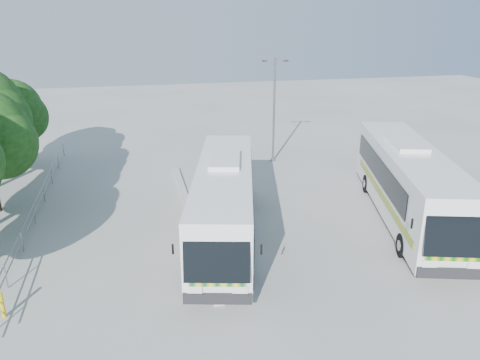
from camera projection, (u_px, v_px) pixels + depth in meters
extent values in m
plane|color=#ACACA7|center=(243.00, 229.00, 22.84)|extent=(100.00, 100.00, 0.00)
cube|color=#B2B2AD|center=(191.00, 216.00, 24.16)|extent=(0.40, 16.00, 0.15)
cylinder|color=gray|center=(36.00, 199.00, 24.06)|extent=(0.06, 22.00, 0.06)
cylinder|color=gray|center=(37.00, 206.00, 24.20)|extent=(0.06, 22.00, 0.06)
cylinder|color=gray|center=(62.00, 153.00, 33.39)|extent=(0.06, 0.06, 1.00)
sphere|color=#13380F|center=(1.00, 144.00, 23.32)|extent=(3.59, 3.59, 3.59)
cylinder|color=#382314|center=(17.00, 146.00, 31.87)|extent=(0.36, 0.36, 2.77)
sphere|color=#13380F|center=(11.00, 110.00, 31.02)|extent=(4.03, 4.03, 4.03)
sphere|color=#13380F|center=(23.00, 117.00, 30.87)|extent=(3.28, 3.28, 3.28)
sphere|color=#13380F|center=(2.00, 101.00, 31.30)|extent=(3.02, 3.02, 3.02)
cube|color=silver|center=(224.00, 199.00, 21.55)|extent=(5.23, 12.16, 3.03)
cube|color=black|center=(217.00, 256.00, 15.80)|extent=(2.32, 0.98, 1.93)
cube|color=black|center=(198.00, 187.00, 22.00)|extent=(2.30, 9.27, 1.09)
cube|color=black|center=(252.00, 187.00, 21.97)|extent=(2.30, 9.27, 1.09)
cube|color=#0C572E|center=(197.00, 213.00, 21.48)|extent=(2.47, 10.03, 0.28)
cylinder|color=black|center=(192.00, 268.00, 18.38)|extent=(0.52, 1.03, 0.99)
cylinder|color=black|center=(249.00, 268.00, 18.36)|extent=(0.52, 1.03, 0.99)
cylinder|color=black|center=(207.00, 199.00, 25.20)|extent=(0.52, 1.03, 0.99)
cylinder|color=black|center=(248.00, 199.00, 25.18)|extent=(0.52, 1.03, 0.99)
cube|color=silver|center=(408.00, 182.00, 23.42)|extent=(6.11, 12.95, 3.23)
cube|color=black|center=(458.00, 230.00, 17.28)|extent=(2.48, 1.15, 2.06)
cube|color=black|center=(379.00, 170.00, 23.96)|extent=(2.90, 9.78, 1.17)
cube|color=black|center=(432.00, 171.00, 23.81)|extent=(2.90, 9.78, 1.17)
cube|color=#0F620E|center=(381.00, 195.00, 23.40)|extent=(3.12, 10.59, 0.30)
cylinder|color=black|center=(403.00, 246.00, 20.09)|extent=(0.60, 1.11, 1.06)
cylinder|color=black|center=(460.00, 247.00, 19.96)|extent=(0.60, 1.11, 1.06)
cylinder|color=black|center=(367.00, 184.00, 27.36)|extent=(0.60, 1.11, 1.06)
cylinder|color=black|center=(409.00, 185.00, 27.24)|extent=(0.60, 1.11, 1.06)
cylinder|color=gray|center=(274.00, 111.00, 32.11)|extent=(0.16, 0.16, 7.18)
cylinder|color=gray|center=(275.00, 60.00, 30.96)|extent=(1.43, 0.29, 0.07)
cube|color=black|center=(264.00, 61.00, 30.92)|extent=(0.34, 0.21, 0.11)
cube|color=black|center=(286.00, 61.00, 31.02)|extent=(0.34, 0.21, 0.11)
cylinder|color=gold|center=(2.00, 305.00, 16.08)|extent=(0.16, 0.16, 0.99)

